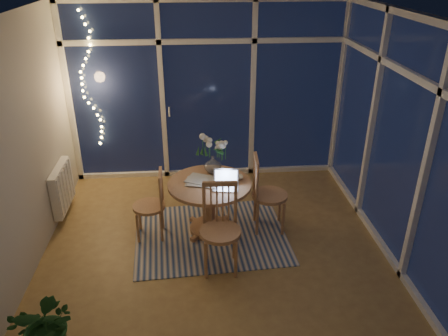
{
  "coord_description": "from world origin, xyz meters",
  "views": [
    {
      "loc": [
        -0.25,
        -4.17,
        3.1
      ],
      "look_at": [
        0.1,
        0.25,
        0.92
      ],
      "focal_mm": 35.0,
      "sensor_mm": 36.0,
      "label": 1
    }
  ],
  "objects_px": {
    "laptop": "(226,180)",
    "flower_vase": "(213,165)",
    "chair_left": "(149,205)",
    "potted_plant": "(49,332)",
    "dining_table": "(210,207)",
    "chair_front": "(220,230)",
    "chair_right": "(270,194)"
  },
  "relations": [
    {
      "from": "laptop",
      "to": "potted_plant",
      "type": "xyz_separation_m",
      "value": [
        -1.56,
        -1.72,
        -0.4
      ]
    },
    {
      "from": "dining_table",
      "to": "chair_front",
      "type": "height_order",
      "value": "chair_front"
    },
    {
      "from": "dining_table",
      "to": "chair_left",
      "type": "xyz_separation_m",
      "value": [
        -0.72,
        -0.04,
        0.1
      ]
    },
    {
      "from": "chair_right",
      "to": "potted_plant",
      "type": "height_order",
      "value": "chair_right"
    },
    {
      "from": "dining_table",
      "to": "laptop",
      "type": "distance_m",
      "value": 0.5
    },
    {
      "from": "chair_right",
      "to": "laptop",
      "type": "height_order",
      "value": "chair_right"
    },
    {
      "from": "chair_left",
      "to": "chair_right",
      "type": "bearing_deg",
      "value": 90.92
    },
    {
      "from": "laptop",
      "to": "flower_vase",
      "type": "xyz_separation_m",
      "value": [
        -0.12,
        0.42,
        -0.0
      ]
    },
    {
      "from": "chair_left",
      "to": "potted_plant",
      "type": "distance_m",
      "value": 1.94
    },
    {
      "from": "chair_front",
      "to": "laptop",
      "type": "bearing_deg",
      "value": 82.42
    },
    {
      "from": "laptop",
      "to": "flower_vase",
      "type": "distance_m",
      "value": 0.44
    },
    {
      "from": "dining_table",
      "to": "chair_right",
      "type": "height_order",
      "value": "chair_right"
    },
    {
      "from": "chair_right",
      "to": "chair_front",
      "type": "bearing_deg",
      "value": 141.74
    },
    {
      "from": "dining_table",
      "to": "chair_left",
      "type": "relative_size",
      "value": 1.13
    },
    {
      "from": "chair_left",
      "to": "potted_plant",
      "type": "relative_size",
      "value": 1.15
    },
    {
      "from": "laptop",
      "to": "flower_vase",
      "type": "bearing_deg",
      "value": 113.95
    },
    {
      "from": "chair_front",
      "to": "potted_plant",
      "type": "bearing_deg",
      "value": -139.12
    },
    {
      "from": "chair_right",
      "to": "flower_vase",
      "type": "height_order",
      "value": "chair_right"
    },
    {
      "from": "chair_left",
      "to": "flower_vase",
      "type": "xyz_separation_m",
      "value": [
        0.78,
        0.31,
        0.34
      ]
    },
    {
      "from": "dining_table",
      "to": "chair_front",
      "type": "bearing_deg",
      "value": -84.06
    },
    {
      "from": "dining_table",
      "to": "flower_vase",
      "type": "height_order",
      "value": "flower_vase"
    },
    {
      "from": "dining_table",
      "to": "chair_front",
      "type": "distance_m",
      "value": 0.74
    },
    {
      "from": "chair_left",
      "to": "chair_right",
      "type": "relative_size",
      "value": 0.88
    },
    {
      "from": "dining_table",
      "to": "flower_vase",
      "type": "xyz_separation_m",
      "value": [
        0.05,
        0.27,
        0.44
      ]
    },
    {
      "from": "chair_front",
      "to": "laptop",
      "type": "height_order",
      "value": "chair_front"
    },
    {
      "from": "laptop",
      "to": "potted_plant",
      "type": "bearing_deg",
      "value": -124.68
    },
    {
      "from": "chair_right",
      "to": "flower_vase",
      "type": "relative_size",
      "value": 4.72
    },
    {
      "from": "chair_left",
      "to": "laptop",
      "type": "height_order",
      "value": "laptop"
    },
    {
      "from": "chair_left",
      "to": "laptop",
      "type": "relative_size",
      "value": 3.0
    },
    {
      "from": "chair_front",
      "to": "potted_plant",
      "type": "xyz_separation_m",
      "value": [
        -1.46,
        -1.15,
        -0.12
      ]
    },
    {
      "from": "chair_right",
      "to": "chair_left",
      "type": "bearing_deg",
      "value": 95.55
    },
    {
      "from": "potted_plant",
      "to": "chair_right",
      "type": "bearing_deg",
      "value": 41.7
    }
  ]
}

